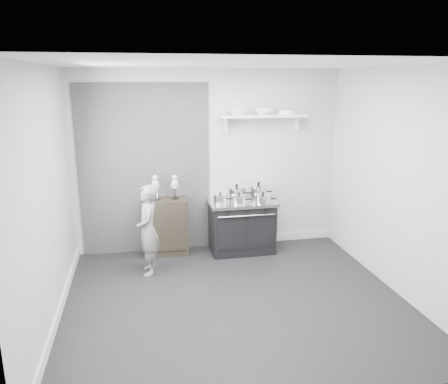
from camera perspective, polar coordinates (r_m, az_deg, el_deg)
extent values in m
plane|color=black|center=(5.35, 1.35, -13.88)|extent=(4.00, 4.00, 0.00)
cube|color=#BCBCB9|center=(6.58, -2.01, 4.07)|extent=(4.00, 0.02, 2.70)
cube|color=#BCBCB9|center=(3.21, 8.57, -7.57)|extent=(4.00, 0.02, 2.70)
cube|color=#BCBCB9|center=(4.84, -22.34, -0.91)|extent=(0.02, 3.60, 2.70)
cube|color=#BCBCB9|center=(5.63, 21.71, 1.23)|extent=(0.02, 3.60, 2.70)
cube|color=silver|center=(4.71, 1.55, 16.39)|extent=(4.00, 3.60, 0.02)
cube|color=black|center=(6.51, -10.27, 2.82)|extent=(1.90, 0.02, 2.50)
cube|color=silver|center=(7.14, 6.10, -5.93)|extent=(2.00, 0.03, 0.12)
cube|color=silver|center=(5.31, -20.74, -14.45)|extent=(0.03, 3.60, 0.12)
cube|color=silver|center=(6.55, 5.16, 9.88)|extent=(1.30, 0.26, 0.04)
cube|color=silver|center=(6.49, 0.24, 8.83)|extent=(0.03, 0.12, 0.20)
cube|color=silver|center=(6.80, 9.48, 8.89)|extent=(0.03, 0.12, 0.20)
cube|color=black|center=(6.62, 2.32, -4.65)|extent=(0.93, 0.56, 0.75)
cube|color=silver|center=(6.50, 2.36, -1.35)|extent=(0.99, 0.60, 0.05)
cube|color=black|center=(6.31, 0.94, -5.44)|extent=(0.39, 0.02, 0.48)
cube|color=black|center=(6.41, 4.86, -5.16)|extent=(0.39, 0.02, 0.48)
cylinder|color=silver|center=(6.25, 3.01, -3.13)|extent=(0.84, 0.02, 0.02)
cylinder|color=black|center=(6.18, 0.47, -2.60)|extent=(0.04, 0.03, 0.04)
cylinder|color=black|center=(6.24, 2.99, -2.44)|extent=(0.04, 0.03, 0.04)
cylinder|color=black|center=(6.31, 5.45, -2.29)|extent=(0.04, 0.03, 0.04)
cube|color=black|center=(6.56, -7.61, -4.48)|extent=(0.65, 0.38, 0.84)
imported|color=slate|center=(5.88, -9.89, -4.91)|extent=(0.29, 0.45, 1.22)
cylinder|color=silver|center=(6.34, -0.48, -0.96)|extent=(0.19, 0.19, 0.12)
cylinder|color=silver|center=(6.32, -0.48, -0.36)|extent=(0.19, 0.19, 0.01)
sphere|color=black|center=(6.31, -0.48, -0.15)|extent=(0.03, 0.03, 0.03)
cylinder|color=black|center=(6.36, 0.71, -0.89)|extent=(0.10, 0.02, 0.02)
cylinder|color=silver|center=(6.56, 1.66, -0.19)|extent=(0.26, 0.26, 0.17)
cylinder|color=silver|center=(6.54, 1.67, 0.60)|extent=(0.27, 0.27, 0.01)
sphere|color=black|center=(6.53, 1.67, 0.86)|extent=(0.05, 0.05, 0.05)
cylinder|color=black|center=(6.60, 3.11, -0.12)|extent=(0.10, 0.02, 0.02)
cylinder|color=silver|center=(6.62, 4.51, -0.01)|extent=(0.26, 0.26, 0.19)
cylinder|color=silver|center=(6.59, 4.53, 0.87)|extent=(0.26, 0.26, 0.02)
sphere|color=black|center=(6.59, 4.54, 1.13)|extent=(0.05, 0.05, 0.05)
cylinder|color=black|center=(6.67, 5.90, 0.07)|extent=(0.10, 0.02, 0.02)
cylinder|color=silver|center=(6.37, 5.10, -0.97)|extent=(0.23, 0.23, 0.11)
cylinder|color=silver|center=(6.35, 5.11, -0.41)|extent=(0.24, 0.24, 0.01)
sphere|color=black|center=(6.35, 5.12, -0.16)|extent=(0.04, 0.04, 0.04)
cylinder|color=black|center=(6.41, 6.44, -0.89)|extent=(0.10, 0.02, 0.02)
cylinder|color=silver|center=(6.34, 1.97, -1.02)|extent=(0.20, 0.20, 0.11)
cylinder|color=silver|center=(6.32, 1.97, -0.47)|extent=(0.21, 0.21, 0.01)
sphere|color=black|center=(6.31, 1.98, -0.24)|extent=(0.04, 0.04, 0.04)
cylinder|color=black|center=(6.37, 3.21, -0.95)|extent=(0.10, 0.02, 0.02)
imported|color=white|center=(6.44, 1.80, 10.34)|extent=(0.29, 0.29, 0.07)
imported|color=white|center=(6.54, 5.18, 10.42)|extent=(0.27, 0.27, 0.09)
cylinder|color=white|center=(6.65, 8.21, 10.29)|extent=(0.26, 0.26, 0.06)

